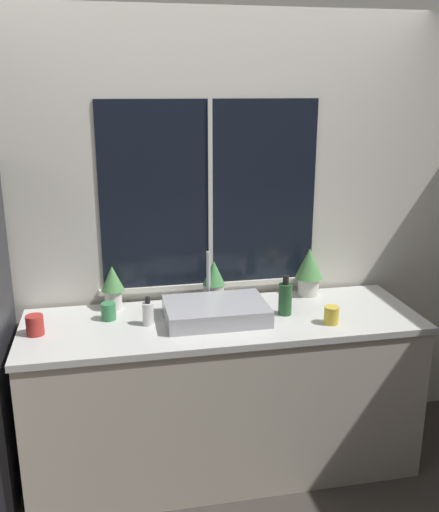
{
  "coord_description": "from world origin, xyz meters",
  "views": [
    {
      "loc": [
        -0.58,
        -2.43,
        2.08
      ],
      "look_at": [
        -0.02,
        0.33,
        1.25
      ],
      "focal_mm": 40.0,
      "sensor_mm": 36.0,
      "label": 1
    }
  ],
  "objects_px": {
    "mug_yellow": "(331,315)",
    "potted_plant_right": "(309,269)",
    "potted_plant_left": "(113,285)",
    "soap_bottle": "(148,313)",
    "sink": "(216,311)",
    "bottle_tall": "(285,298)",
    "mug_red": "(35,325)",
    "mug_green": "(109,311)",
    "potted_plant_center": "(214,281)"
  },
  "relations": [
    {
      "from": "mug_red",
      "to": "mug_yellow",
      "type": "bearing_deg",
      "value": -6.09
    },
    {
      "from": "sink",
      "to": "bottle_tall",
      "type": "relative_size",
      "value": 2.42
    },
    {
      "from": "potted_plant_center",
      "to": "mug_red",
      "type": "relative_size",
      "value": 2.41
    },
    {
      "from": "potted_plant_left",
      "to": "mug_yellow",
      "type": "relative_size",
      "value": 2.66
    },
    {
      "from": "potted_plant_right",
      "to": "mug_yellow",
      "type": "xyz_separation_m",
      "value": [
        -0.03,
        -0.44,
        -0.11
      ]
    },
    {
      "from": "mug_yellow",
      "to": "soap_bottle",
      "type": "bearing_deg",
      "value": 169.52
    },
    {
      "from": "potted_plant_right",
      "to": "bottle_tall",
      "type": "distance_m",
      "value": 0.36
    },
    {
      "from": "mug_yellow",
      "to": "potted_plant_right",
      "type": "bearing_deg",
      "value": 86.03
    },
    {
      "from": "soap_bottle",
      "to": "mug_yellow",
      "type": "relative_size",
      "value": 1.63
    },
    {
      "from": "potted_plant_left",
      "to": "soap_bottle",
      "type": "distance_m",
      "value": 0.32
    },
    {
      "from": "potted_plant_center",
      "to": "soap_bottle",
      "type": "height_order",
      "value": "potted_plant_center"
    },
    {
      "from": "sink",
      "to": "bottle_tall",
      "type": "bearing_deg",
      "value": -1.39
    },
    {
      "from": "potted_plant_right",
      "to": "sink",
      "type": "bearing_deg",
      "value": -157.1
    },
    {
      "from": "soap_bottle",
      "to": "potted_plant_left",
      "type": "bearing_deg",
      "value": 122.9
    },
    {
      "from": "potted_plant_center",
      "to": "mug_yellow",
      "type": "relative_size",
      "value": 2.61
    },
    {
      "from": "potted_plant_left",
      "to": "mug_green",
      "type": "xyz_separation_m",
      "value": [
        -0.03,
        -0.15,
        -0.1
      ]
    },
    {
      "from": "mug_yellow",
      "to": "mug_red",
      "type": "xyz_separation_m",
      "value": [
        -1.5,
        0.16,
        0.0
      ]
    },
    {
      "from": "sink",
      "to": "mug_red",
      "type": "relative_size",
      "value": 5.29
    },
    {
      "from": "mug_yellow",
      "to": "mug_red",
      "type": "height_order",
      "value": "mug_red"
    },
    {
      "from": "bottle_tall",
      "to": "mug_green",
      "type": "height_order",
      "value": "bottle_tall"
    },
    {
      "from": "sink",
      "to": "mug_red",
      "type": "bearing_deg",
      "value": -178.76
    },
    {
      "from": "potted_plant_left",
      "to": "mug_green",
      "type": "distance_m",
      "value": 0.18
    },
    {
      "from": "potted_plant_left",
      "to": "mug_red",
      "type": "distance_m",
      "value": 0.49
    },
    {
      "from": "mug_yellow",
      "to": "mug_red",
      "type": "bearing_deg",
      "value": 173.91
    },
    {
      "from": "potted_plant_center",
      "to": "mug_green",
      "type": "bearing_deg",
      "value": -165.47
    },
    {
      "from": "potted_plant_left",
      "to": "potted_plant_right",
      "type": "relative_size",
      "value": 0.87
    },
    {
      "from": "potted_plant_right",
      "to": "soap_bottle",
      "type": "distance_m",
      "value": 1.01
    },
    {
      "from": "soap_bottle",
      "to": "mug_green",
      "type": "bearing_deg",
      "value": 151.35
    },
    {
      "from": "potted_plant_right",
      "to": "bottle_tall",
      "type": "height_order",
      "value": "potted_plant_right"
    },
    {
      "from": "potted_plant_right",
      "to": "bottle_tall",
      "type": "bearing_deg",
      "value": -130.63
    },
    {
      "from": "potted_plant_left",
      "to": "bottle_tall",
      "type": "height_order",
      "value": "potted_plant_left"
    },
    {
      "from": "mug_green",
      "to": "potted_plant_left",
      "type": "bearing_deg",
      "value": 79.14
    },
    {
      "from": "sink",
      "to": "mug_green",
      "type": "height_order",
      "value": "sink"
    },
    {
      "from": "potted_plant_center",
      "to": "potted_plant_right",
      "type": "relative_size",
      "value": 0.86
    },
    {
      "from": "potted_plant_right",
      "to": "mug_red",
      "type": "height_order",
      "value": "potted_plant_right"
    },
    {
      "from": "mug_green",
      "to": "mug_red",
      "type": "bearing_deg",
      "value": -161.24
    },
    {
      "from": "soap_bottle",
      "to": "mug_red",
      "type": "relative_size",
      "value": 1.5
    },
    {
      "from": "sink",
      "to": "mug_red",
      "type": "xyz_separation_m",
      "value": [
        -0.92,
        -0.02,
        0.0
      ]
    },
    {
      "from": "potted_plant_center",
      "to": "soap_bottle",
      "type": "bearing_deg",
      "value": -146.3
    },
    {
      "from": "mug_green",
      "to": "sink",
      "type": "bearing_deg",
      "value": -10.45
    },
    {
      "from": "soap_bottle",
      "to": "potted_plant_right",
      "type": "bearing_deg",
      "value": 15.27
    },
    {
      "from": "mug_yellow",
      "to": "sink",
      "type": "bearing_deg",
      "value": 162.74
    },
    {
      "from": "sink",
      "to": "potted_plant_left",
      "type": "relative_size",
      "value": 2.15
    },
    {
      "from": "soap_bottle",
      "to": "mug_yellow",
      "type": "xyz_separation_m",
      "value": [
        0.94,
        -0.17,
        -0.02
      ]
    },
    {
      "from": "potted_plant_right",
      "to": "mug_green",
      "type": "height_order",
      "value": "potted_plant_right"
    },
    {
      "from": "mug_green",
      "to": "soap_bottle",
      "type": "bearing_deg",
      "value": -28.65
    },
    {
      "from": "soap_bottle",
      "to": "bottle_tall",
      "type": "relative_size",
      "value": 0.69
    },
    {
      "from": "mug_yellow",
      "to": "potted_plant_center",
      "type": "bearing_deg",
      "value": 141.05
    },
    {
      "from": "sink",
      "to": "soap_bottle",
      "type": "relative_size",
      "value": 3.53
    },
    {
      "from": "potted_plant_left",
      "to": "mug_yellow",
      "type": "height_order",
      "value": "potted_plant_left"
    }
  ]
}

